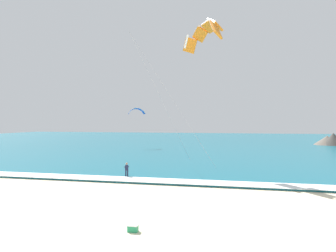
# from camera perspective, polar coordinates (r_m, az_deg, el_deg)

# --- Properties ---
(ground_plane) EXTENTS (200.00, 200.00, 0.00)m
(ground_plane) POSITION_cam_1_polar(r_m,az_deg,el_deg) (17.49, -16.23, -19.82)
(ground_plane) COLOR beige
(sea) EXTENTS (200.00, 120.00, 0.20)m
(sea) POSITION_cam_1_polar(r_m,az_deg,el_deg) (87.75, 6.63, -3.03)
(sea) COLOR #146075
(sea) RESTS_ON ground
(surf_foam) EXTENTS (200.00, 2.37, 0.04)m
(surf_foam) POSITION_cam_1_polar(r_m,az_deg,el_deg) (29.83, -3.55, -10.59)
(surf_foam) COLOR white
(surf_foam) RESTS_ON sea
(surfboard) EXTENTS (0.95, 1.46, 0.09)m
(surfboard) POSITION_cam_1_polar(r_m,az_deg,el_deg) (32.17, -8.14, -10.11)
(surfboard) COLOR yellow
(surfboard) RESTS_ON ground
(kitesurfer) EXTENTS (0.65, 0.65, 1.69)m
(kitesurfer) POSITION_cam_1_polar(r_m,az_deg,el_deg) (32.02, -8.15, -8.49)
(kitesurfer) COLOR #191E38
(kitesurfer) RESTS_ON ground
(kite_primary) EXTENTS (10.11, 7.86, 16.84)m
(kite_primary) POSITION_cam_1_polar(r_m,az_deg,el_deg) (36.31, 7.31, 17.82)
(kite_primary) COLOR orange
(kite_distant) EXTENTS (3.60, 3.05, 1.48)m
(kite_distant) POSITION_cam_1_polar(r_m,az_deg,el_deg) (66.92, -6.22, 3.07)
(kite_distant) COLOR blue
(headland_right) EXTENTS (9.51, 8.07, 4.27)m
(headland_right) POSITION_cam_1_polar(r_m,az_deg,el_deg) (83.47, 30.18, -2.26)
(headland_right) COLOR #665B51
(headland_right) RESTS_ON ground
(cooler_box) EXTENTS (0.58, 0.38, 0.40)m
(cooler_box) POSITION_cam_1_polar(r_m,az_deg,el_deg) (17.27, -6.94, -19.35)
(cooler_box) COLOR #238E5B
(cooler_box) RESTS_ON ground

